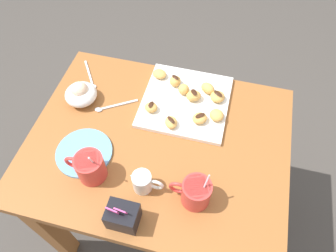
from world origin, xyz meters
name	(u,v)px	position (x,y,z in m)	size (l,w,h in m)	color
ground_plane	(161,212)	(0.00, 0.00, 0.00)	(8.00, 8.00, 0.00)	#423D38
dining_table	(159,161)	(0.00, 0.00, 0.56)	(0.90, 0.71, 0.71)	#935628
pastry_plate_square	(185,101)	(-0.06, -0.19, 0.71)	(0.32, 0.32, 0.02)	white
coffee_mug_red_left	(195,192)	(-0.16, 0.17, 0.76)	(0.13, 0.09, 0.14)	red
coffee_mug_red_right	(90,167)	(0.17, 0.17, 0.76)	(0.13, 0.09, 0.15)	red
cream_pitcher_white	(144,182)	(-0.01, 0.18, 0.75)	(0.10, 0.06, 0.07)	white
sugar_caddy	(123,216)	(0.02, 0.29, 0.75)	(0.09, 0.07, 0.11)	black
ice_cream_bowl	(81,93)	(0.32, -0.11, 0.74)	(0.12, 0.12, 0.09)	white
saucer_sky_left	(84,152)	(0.23, 0.11, 0.71)	(0.19, 0.19, 0.01)	#66A8DB
loose_spoon_near_saucer	(90,78)	(0.34, -0.22, 0.71)	(0.10, 0.14, 0.01)	silver
loose_spoon_by_plate	(111,107)	(0.21, -0.10, 0.71)	(0.14, 0.09, 0.01)	silver
beignet_0	(200,118)	(-0.12, -0.11, 0.74)	(0.05, 0.05, 0.03)	#DBA351
chocolate_drizzle_0	(200,115)	(-0.12, -0.11, 0.75)	(0.04, 0.02, 0.01)	#381E11
beignet_1	(151,107)	(0.05, -0.11, 0.74)	(0.04, 0.05, 0.03)	#DBA351
chocolate_drizzle_1	(151,104)	(0.05, -0.11, 0.75)	(0.03, 0.02, 0.01)	#381E11
beignet_2	(184,89)	(-0.04, -0.22, 0.74)	(0.04, 0.04, 0.04)	#DBA351
beignet_3	(171,122)	(-0.03, -0.07, 0.74)	(0.05, 0.04, 0.03)	#DBA351
chocolate_drizzle_3	(171,120)	(-0.03, -0.07, 0.75)	(0.04, 0.01, 0.01)	#381E11
beignet_4	(160,74)	(0.07, -0.28, 0.74)	(0.06, 0.04, 0.03)	#DBA351
beignet_5	(217,97)	(-0.17, -0.22, 0.74)	(0.05, 0.05, 0.03)	#DBA351
chocolate_drizzle_5	(218,94)	(-0.17, -0.22, 0.76)	(0.04, 0.02, 0.01)	#381E11
beignet_6	(176,81)	(0.00, -0.26, 0.74)	(0.04, 0.04, 0.04)	#DBA351
chocolate_drizzle_6	(176,77)	(0.00, -0.26, 0.76)	(0.03, 0.02, 0.01)	#381E11
beignet_7	(208,88)	(-0.13, -0.25, 0.74)	(0.04, 0.06, 0.04)	#DBA351
beignet_8	(194,96)	(-0.08, -0.20, 0.74)	(0.04, 0.05, 0.04)	#DBA351
chocolate_drizzle_8	(194,92)	(-0.08, -0.20, 0.76)	(0.03, 0.02, 0.01)	#381E11
beignet_9	(217,115)	(-0.18, -0.14, 0.74)	(0.05, 0.05, 0.03)	#DBA351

